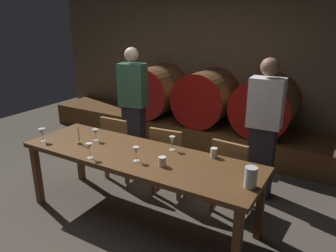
{
  "coord_description": "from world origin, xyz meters",
  "views": [
    {
      "loc": [
        2.11,
        -2.52,
        2.11
      ],
      "look_at": [
        0.49,
        0.22,
        1.02
      ],
      "focal_mm": 34.38,
      "sensor_mm": 36.0,
      "label": 1
    }
  ],
  "objects_px": {
    "pitcher": "(251,177)",
    "wine_glass_center": "(89,147)",
    "chair_right": "(232,173)",
    "guest_left": "(133,105)",
    "wine_glass_far_left": "(42,133)",
    "wine_glass_left": "(95,133)",
    "cup_left": "(162,161)",
    "cup_right": "(214,153)",
    "wine_glass_far_right": "(172,141)",
    "wine_glass_right": "(136,151)",
    "dining_table": "(138,160)",
    "candle_center": "(79,139)",
    "wine_barrel_right": "(265,105)",
    "guest_right": "(263,129)",
    "wine_barrel_left": "(156,91)",
    "chair_left": "(120,145)",
    "wine_barrel_center": "(206,98)",
    "chair_center": "(169,158)"
  },
  "relations": [
    {
      "from": "wine_glass_far_left",
      "to": "wine_barrel_right",
      "type": "bearing_deg",
      "value": 54.63
    },
    {
      "from": "chair_center",
      "to": "guest_left",
      "type": "bearing_deg",
      "value": -37.5
    },
    {
      "from": "guest_left",
      "to": "wine_glass_left",
      "type": "bearing_deg",
      "value": 95.36
    },
    {
      "from": "wine_glass_right",
      "to": "wine_glass_far_left",
      "type": "bearing_deg",
      "value": -174.76
    },
    {
      "from": "wine_glass_far_left",
      "to": "wine_glass_left",
      "type": "xyz_separation_m",
      "value": [
        0.5,
        0.32,
        -0.01
      ]
    },
    {
      "from": "chair_right",
      "to": "guest_left",
      "type": "distance_m",
      "value": 1.9
    },
    {
      "from": "chair_right",
      "to": "wine_glass_center",
      "type": "distance_m",
      "value": 1.55
    },
    {
      "from": "wine_barrel_center",
      "to": "chair_center",
      "type": "distance_m",
      "value": 1.75
    },
    {
      "from": "wine_glass_center",
      "to": "wine_glass_right",
      "type": "height_order",
      "value": "wine_glass_center"
    },
    {
      "from": "wine_glass_far_right",
      "to": "wine_glass_center",
      "type": "bearing_deg",
      "value": -135.41
    },
    {
      "from": "wine_glass_right",
      "to": "cup_left",
      "type": "xyz_separation_m",
      "value": [
        0.28,
        0.04,
        -0.06
      ]
    },
    {
      "from": "wine_barrel_center",
      "to": "guest_right",
      "type": "bearing_deg",
      "value": -42.52
    },
    {
      "from": "guest_right",
      "to": "cup_right",
      "type": "height_order",
      "value": "guest_right"
    },
    {
      "from": "chair_right",
      "to": "wine_glass_far_left",
      "type": "bearing_deg",
      "value": 28.6
    },
    {
      "from": "guest_left",
      "to": "wine_glass_left",
      "type": "relative_size",
      "value": 12.56
    },
    {
      "from": "wine_glass_left",
      "to": "wine_glass_right",
      "type": "relative_size",
      "value": 0.91
    },
    {
      "from": "chair_right",
      "to": "guest_right",
      "type": "distance_m",
      "value": 0.68
    },
    {
      "from": "wine_barrel_left",
      "to": "chair_center",
      "type": "xyz_separation_m",
      "value": [
        1.28,
        -1.69,
        -0.35
      ]
    },
    {
      "from": "wine_glass_left",
      "to": "wine_glass_far_left",
      "type": "bearing_deg",
      "value": -147.41
    },
    {
      "from": "guest_left",
      "to": "wine_glass_right",
      "type": "height_order",
      "value": "guest_left"
    },
    {
      "from": "guest_right",
      "to": "wine_glass_far_right",
      "type": "relative_size",
      "value": 10.96
    },
    {
      "from": "dining_table",
      "to": "candle_center",
      "type": "xyz_separation_m",
      "value": [
        -0.72,
        -0.1,
        0.13
      ]
    },
    {
      "from": "guest_left",
      "to": "guest_right",
      "type": "distance_m",
      "value": 1.92
    },
    {
      "from": "dining_table",
      "to": "guest_left",
      "type": "bearing_deg",
      "value": 127.96
    },
    {
      "from": "pitcher",
      "to": "wine_glass_center",
      "type": "distance_m",
      "value": 1.57
    },
    {
      "from": "wine_barrel_center",
      "to": "wine_glass_right",
      "type": "distance_m",
      "value": 2.48
    },
    {
      "from": "chair_center",
      "to": "wine_glass_center",
      "type": "bearing_deg",
      "value": 63.12
    },
    {
      "from": "candle_center",
      "to": "wine_glass_far_right",
      "type": "bearing_deg",
      "value": 21.31
    },
    {
      "from": "wine_glass_right",
      "to": "guest_left",
      "type": "bearing_deg",
      "value": 127.34
    },
    {
      "from": "wine_barrel_left",
      "to": "wine_glass_right",
      "type": "bearing_deg",
      "value": -61.16
    },
    {
      "from": "wine_glass_right",
      "to": "cup_left",
      "type": "distance_m",
      "value": 0.28
    },
    {
      "from": "chair_left",
      "to": "guest_left",
      "type": "bearing_deg",
      "value": -73.74
    },
    {
      "from": "cup_right",
      "to": "wine_barrel_left",
      "type": "bearing_deg",
      "value": 134.72
    },
    {
      "from": "chair_left",
      "to": "wine_glass_right",
      "type": "relative_size",
      "value": 5.93
    },
    {
      "from": "wine_barrel_left",
      "to": "pitcher",
      "type": "bearing_deg",
      "value": -44.17
    },
    {
      "from": "wine_barrel_center",
      "to": "cup_right",
      "type": "distance_m",
      "value": 2.22
    },
    {
      "from": "wine_barrel_left",
      "to": "wine_glass_center",
      "type": "height_order",
      "value": "wine_barrel_left"
    },
    {
      "from": "wine_glass_far_left",
      "to": "cup_left",
      "type": "xyz_separation_m",
      "value": [
        1.49,
        0.15,
        -0.06
      ]
    },
    {
      "from": "dining_table",
      "to": "wine_glass_right",
      "type": "distance_m",
      "value": 0.24
    },
    {
      "from": "chair_left",
      "to": "wine_glass_center",
      "type": "distance_m",
      "value": 1.12
    },
    {
      "from": "pitcher",
      "to": "wine_glass_center",
      "type": "height_order",
      "value": "pitcher"
    },
    {
      "from": "wine_barrel_right",
      "to": "cup_left",
      "type": "bearing_deg",
      "value": -97.78
    },
    {
      "from": "pitcher",
      "to": "cup_right",
      "type": "height_order",
      "value": "pitcher"
    },
    {
      "from": "wine_barrel_right",
      "to": "dining_table",
      "type": "xyz_separation_m",
      "value": [
        -0.69,
        -2.31,
        -0.14
      ]
    },
    {
      "from": "chair_right",
      "to": "guest_right",
      "type": "bearing_deg",
      "value": -102.09
    },
    {
      "from": "wine_glass_right",
      "to": "wine_glass_far_right",
      "type": "xyz_separation_m",
      "value": [
        0.16,
        0.42,
        0.0
      ]
    },
    {
      "from": "wine_barrel_left",
      "to": "wine_glass_center",
      "type": "bearing_deg",
      "value": -70.88
    },
    {
      "from": "chair_right",
      "to": "wine_glass_far_right",
      "type": "bearing_deg",
      "value": 36.31
    },
    {
      "from": "guest_right",
      "to": "wine_glass_right",
      "type": "bearing_deg",
      "value": 53.67
    },
    {
      "from": "chair_right",
      "to": "cup_left",
      "type": "distance_m",
      "value": 0.91
    }
  ]
}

